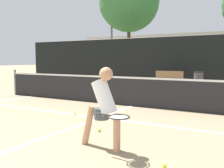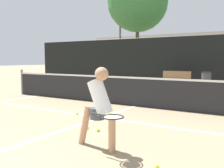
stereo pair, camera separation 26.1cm
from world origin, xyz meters
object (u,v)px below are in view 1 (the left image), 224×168
Objects in this scene: player_practicing at (104,104)px; trash_bin at (198,80)px; courtside_bench at (169,78)px; parked_car at (184,72)px.

trash_bin is at bearing 100.03° from player_practicing.
parked_car is (-0.40, 4.82, 0.11)m from courtside_bench.
trash_bin is at bearing -67.89° from parked_car.
trash_bin reaches higher than courtside_bench.
parked_car reaches higher than courtside_bench.
player_practicing is at bearing -80.43° from parked_car.
player_practicing is 10.20m from trash_bin.
player_practicing reaches higher than courtside_bench.
player_practicing reaches higher than trash_bin.
courtside_bench is at bearing -85.24° from parked_car.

